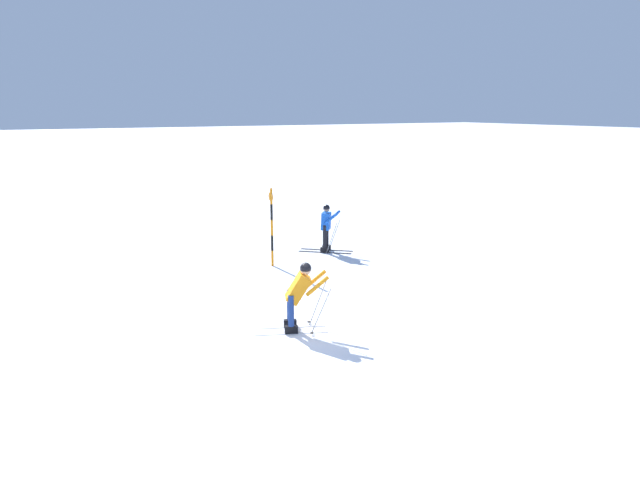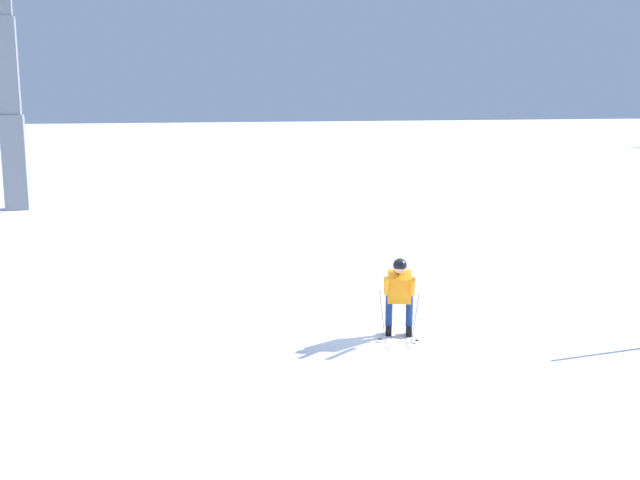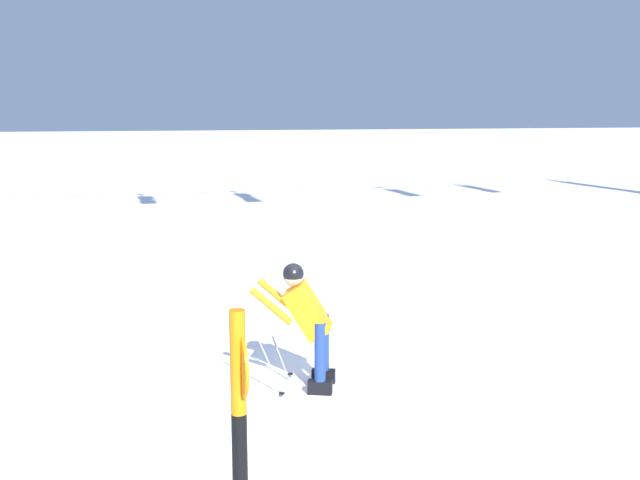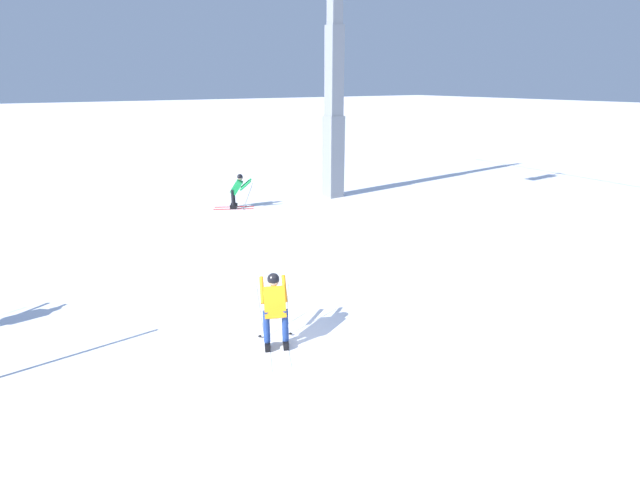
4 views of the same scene
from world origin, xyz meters
The scene contains 4 objects.
ground_plane centered at (0.00, 0.00, 0.00)m, with size 260.00×260.00×0.00m, color white.
skier_carving_main centered at (-0.29, 0.07, 0.87)m, with size 1.71×1.16×1.64m.
trail_marker_pole centered at (-1.98, -4.86, 1.27)m, with size 0.07×0.28×2.37m.
skier_distant_uphill centered at (-4.30, -5.56, 0.90)m, with size 1.61×1.49×1.60m.
Camera 1 is at (5.05, 10.29, 4.68)m, focal length 31.97 mm.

